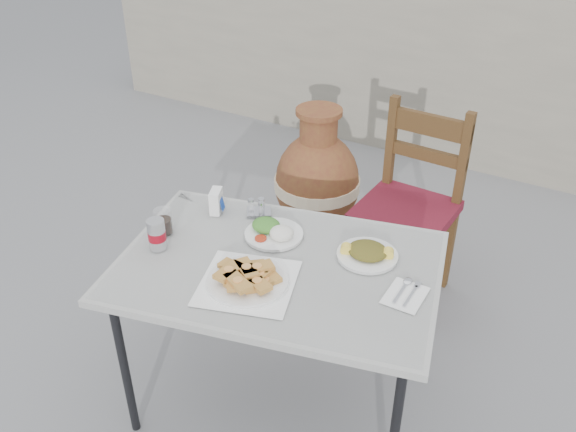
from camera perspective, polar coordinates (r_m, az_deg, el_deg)
The scene contains 13 objects.
ground at distance 2.73m, azimuth -0.80°, elevation -15.32°, with size 80.00×80.00×0.00m, color slate.
cafe_table at distance 2.23m, azimuth -0.93°, elevation -5.43°, with size 1.30×1.03×0.70m.
pide_plate at distance 2.10m, azimuth -3.81°, elevation -5.65°, with size 0.40×0.40×0.07m.
salad_rice_plate at distance 2.34m, azimuth -1.39°, elevation -1.41°, with size 0.23×0.23×0.06m.
salad_chopped_plate at distance 2.24m, azimuth 7.44°, elevation -3.40°, with size 0.23×0.23×0.05m.
soda_can at distance 2.30m, azimuth -12.18°, elevation -1.68°, with size 0.07×0.07×0.12m.
cola_glass at distance 2.39m, azimuth -11.57°, elevation -0.63°, with size 0.07×0.07×0.10m.
napkin_holder at distance 2.49m, azimuth -6.73°, elevation 1.39°, with size 0.07×0.09×0.10m.
condiment_caddy at distance 2.47m, azimuth -2.78°, elevation 0.69°, with size 0.12×0.12×0.07m.
cutlery_napkin at distance 2.10m, azimuth 10.98°, elevation -7.06°, with size 0.12×0.17×0.01m.
chair at distance 2.99m, azimuth 11.27°, elevation 1.01°, with size 0.45×0.45×0.97m.
terracotta_urn at distance 3.36m, azimuth 2.74°, elevation 2.98°, with size 0.47×0.47×0.82m.
back_wall at distance 4.42m, azimuth 16.43°, elevation 12.19°, with size 6.00×0.25×1.20m, color gray.
Camera 1 is at (0.96, -1.58, 2.01)m, focal length 38.00 mm.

